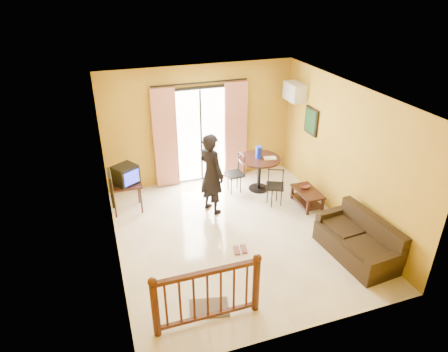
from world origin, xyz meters
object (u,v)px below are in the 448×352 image
object	(u,v)px
dining_table	(260,165)
coffee_table	(307,196)
television	(126,175)
sofa	(359,242)
standing_person	(211,174)

from	to	relation	value
dining_table	coffee_table	bearing A→B (deg)	-54.75
television	sofa	xyz separation A→B (m)	(3.72, -2.89, -0.56)
standing_person	dining_table	bearing A→B (deg)	-93.34
sofa	television	bearing A→B (deg)	137.26
dining_table	coffee_table	xyz separation A→B (m)	(0.72, -1.01, -0.40)
dining_table	coffee_table	distance (m)	1.30
coffee_table	sofa	xyz separation A→B (m)	(0.00, -1.84, 0.06)
dining_table	standing_person	xyz separation A→B (m)	(-1.32, -0.54, 0.24)
dining_table	sofa	world-z (taller)	dining_table
television	sofa	distance (m)	4.75
dining_table	standing_person	size ratio (longest dim) A/B	0.55
coffee_table	television	bearing A→B (deg)	164.22
television	standing_person	world-z (taller)	standing_person
sofa	standing_person	bearing A→B (deg)	126.58
sofa	standing_person	size ratio (longest dim) A/B	0.97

